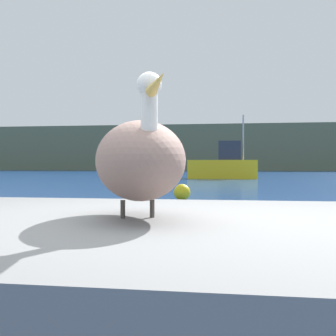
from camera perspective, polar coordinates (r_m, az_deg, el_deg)
The scene contains 5 objects.
hillside_backdrop at distance 81.29m, azimuth 9.04°, elevation 2.39°, with size 140.00×15.27×7.53m, color #5B664C.
pier_dock at distance 2.92m, azimuth -3.64°, elevation -14.75°, with size 3.82×3.08×0.86m, color gray.
pelican at distance 2.80m, azimuth -3.62°, elevation 1.02°, with size 0.90×1.39×0.82m.
fishing_boat_yellow at distance 36.13m, azimuth 6.97°, elevation 0.36°, with size 5.39×1.84×4.97m.
mooring_buoy at distance 14.75m, azimuth 1.75°, elevation -3.04°, with size 0.54×0.54×0.54m, color yellow.
Camera 1 is at (0.48, -2.83, 1.20)m, focal length 49.13 mm.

